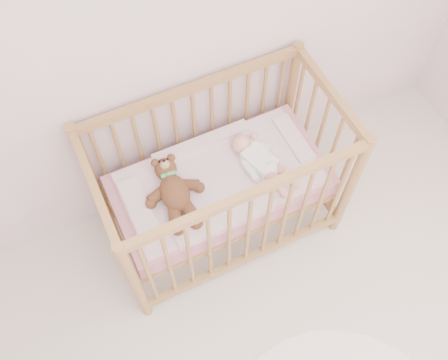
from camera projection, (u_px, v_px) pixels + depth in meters
wall_back at (154, 34)px, 2.28m from camera, size 4.00×0.02×2.70m
crib at (220, 184)px, 2.86m from camera, size 1.36×0.76×1.00m
mattress at (220, 185)px, 2.88m from camera, size 1.22×0.62×0.13m
blanket at (220, 178)px, 2.81m from camera, size 1.10×0.58×0.06m
baby at (260, 159)px, 2.79m from camera, size 0.38×0.55×0.12m
teddy_bear at (175, 193)px, 2.67m from camera, size 0.39×0.52×0.14m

